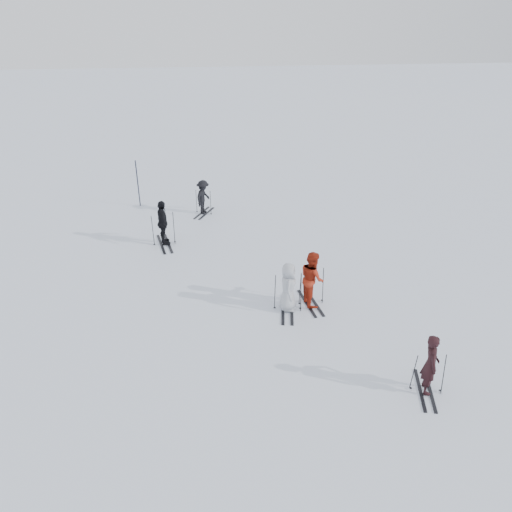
{
  "coord_description": "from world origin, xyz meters",
  "views": [
    {
      "loc": [
        -1.62,
        -13.62,
        8.68
      ],
      "look_at": [
        0.0,
        1.0,
        1.0
      ],
      "focal_mm": 35.0,
      "sensor_mm": 36.0,
      "label": 1
    }
  ],
  "objects_px": {
    "skier_red": "(312,279)",
    "skier_grey": "(288,288)",
    "skier_uphill_far": "(203,198)",
    "piste_marker": "(138,184)",
    "skier_near_dark": "(430,365)",
    "skier_uphill_left": "(163,224)"
  },
  "relations": [
    {
      "from": "skier_near_dark",
      "to": "skier_red",
      "type": "distance_m",
      "value": 4.67
    },
    {
      "from": "skier_near_dark",
      "to": "skier_grey",
      "type": "height_order",
      "value": "skier_near_dark"
    },
    {
      "from": "skier_red",
      "to": "skier_grey",
      "type": "height_order",
      "value": "skier_red"
    },
    {
      "from": "skier_near_dark",
      "to": "skier_uphill_far",
      "type": "distance_m",
      "value": 13.12
    },
    {
      "from": "skier_grey",
      "to": "skier_uphill_far",
      "type": "bearing_deg",
      "value": 26.15
    },
    {
      "from": "skier_grey",
      "to": "skier_uphill_left",
      "type": "bearing_deg",
      "value": 47.77
    },
    {
      "from": "skier_red",
      "to": "skier_grey",
      "type": "bearing_deg",
      "value": 100.51
    },
    {
      "from": "skier_red",
      "to": "skier_near_dark",
      "type": "bearing_deg",
      "value": -162.77
    },
    {
      "from": "skier_near_dark",
      "to": "skier_uphill_left",
      "type": "distance_m",
      "value": 11.33
    },
    {
      "from": "skier_red",
      "to": "skier_grey",
      "type": "xyz_separation_m",
      "value": [
        -0.8,
        -0.27,
        -0.11
      ]
    },
    {
      "from": "skier_near_dark",
      "to": "skier_red",
      "type": "relative_size",
      "value": 0.91
    },
    {
      "from": "skier_uphill_far",
      "to": "skier_grey",
      "type": "bearing_deg",
      "value": -136.41
    },
    {
      "from": "skier_grey",
      "to": "skier_uphill_left",
      "type": "relative_size",
      "value": 0.89
    },
    {
      "from": "skier_near_dark",
      "to": "skier_red",
      "type": "bearing_deg",
      "value": 38.73
    },
    {
      "from": "skier_red",
      "to": "skier_uphill_left",
      "type": "xyz_separation_m",
      "value": [
        -4.84,
        4.82,
        -0.0
      ]
    },
    {
      "from": "skier_uphill_far",
      "to": "piste_marker",
      "type": "bearing_deg",
      "value": 93.76
    },
    {
      "from": "skier_near_dark",
      "to": "skier_uphill_far",
      "type": "xyz_separation_m",
      "value": [
        -5.24,
        12.03,
        -0.05
      ]
    },
    {
      "from": "skier_red",
      "to": "piste_marker",
      "type": "height_order",
      "value": "piste_marker"
    },
    {
      "from": "skier_grey",
      "to": "skier_uphill_far",
      "type": "distance_m",
      "value": 8.44
    },
    {
      "from": "skier_grey",
      "to": "skier_red",
      "type": "bearing_deg",
      "value": -62.05
    },
    {
      "from": "skier_uphill_left",
      "to": "piste_marker",
      "type": "distance_m",
      "value": 4.45
    },
    {
      "from": "skier_uphill_far",
      "to": "piste_marker",
      "type": "relative_size",
      "value": 0.7
    }
  ]
}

